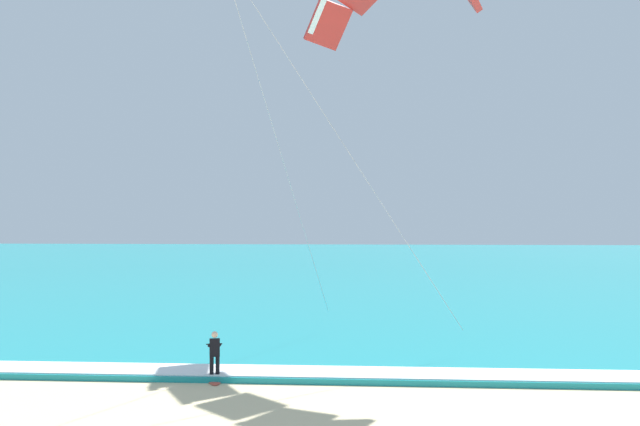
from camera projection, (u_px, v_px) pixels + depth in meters
name	position (u px, v px, depth m)	size (l,w,h in m)	color
sea	(348.00, 263.00, 82.04)	(200.00, 120.00, 0.20)	teal
surf_foam	(306.00, 371.00, 23.18)	(200.00, 1.76, 0.04)	white
surfboard	(215.00, 380.00, 22.69)	(0.79, 1.47, 0.09)	#E04C38
kitesurfer	(215.00, 353.00, 22.71)	(0.61, 0.61, 1.69)	black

